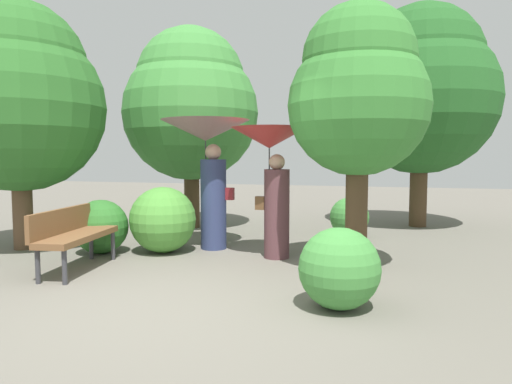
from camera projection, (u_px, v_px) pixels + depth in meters
ground_plane at (163, 305)px, 4.67m from camera, size 40.00×40.00×0.00m
person_left at (208, 151)px, 7.45m from camera, size 1.45×1.45×2.12m
person_right at (272, 163)px, 6.77m from camera, size 1.15×1.15×1.96m
park_bench at (73, 233)px, 6.06m from camera, size 0.74×1.56×0.83m
tree_near_left at (191, 103)px, 9.63m from camera, size 2.86×2.86×4.25m
tree_near_right at (358, 92)px, 5.91m from camera, size 1.85×1.85×3.51m
tree_mid_left at (18, 95)px, 7.33m from camera, size 2.74×2.74×4.04m
tree_mid_right at (421, 88)px, 9.75m from camera, size 3.21×3.21×4.77m
bush_path_left at (349, 217)px, 8.70m from camera, size 0.75×0.75×0.75m
bush_path_right at (163, 220)px, 7.20m from camera, size 1.05×1.05×1.05m
bush_behind_bench at (339, 268)px, 4.52m from camera, size 0.82×0.82×0.82m
bush_far_side at (101, 227)px, 7.14m from camera, size 0.85×0.85×0.85m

